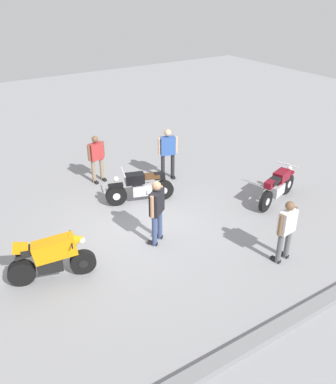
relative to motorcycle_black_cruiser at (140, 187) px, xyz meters
name	(u,v)px	position (x,y,z in m)	size (l,w,h in m)	color
ground_plane	(142,229)	(0.71, 1.32, -0.52)	(40.00, 40.00, 0.00)	gray
curb_edge	(261,338)	(0.71, 5.92, -0.45)	(14.00, 0.30, 0.15)	gray
motorcycle_black_cruiser	(140,187)	(0.00, 0.00, 0.00)	(2.03, 0.92, 1.09)	black
motorcycle_maroon_cruiser	(278,186)	(-3.50, 2.20, 0.00)	(2.03, 0.86, 1.09)	black
motorcycle_orange_sportbike	(52,257)	(3.39, 2.02, 0.07)	(1.93, 0.85, 1.14)	black
person_in_white_shirt	(286,228)	(-1.49, 4.35, 0.40)	(0.64, 0.35, 1.62)	#59595B
person_in_blue_shirt	(168,151)	(-1.61, -0.99, 0.48)	(0.66, 0.43, 1.74)	#262628
person_in_red_shirt	(97,156)	(0.49, -2.03, 0.38)	(0.63, 0.36, 1.60)	gray
person_in_black_shirt	(157,208)	(0.66, 2.06, 0.49)	(0.60, 0.51, 1.75)	#384772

